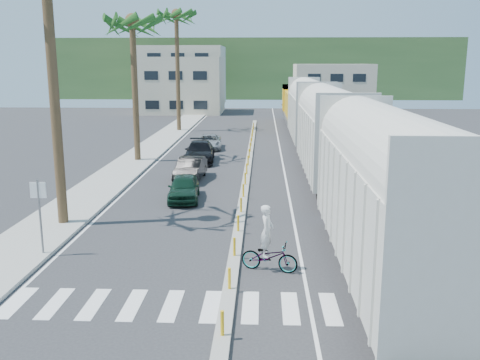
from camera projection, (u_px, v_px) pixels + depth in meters
The scene contains 16 objects.
ground at pixel (231, 280), 18.11m from camera, with size 140.00×140.00×0.00m, color #28282B.
sidewalk at pixel (144, 154), 42.85m from camera, with size 3.00×90.00×0.15m, color gray.
rails at pixel (310, 150), 45.21m from camera, with size 1.56×100.00×0.06m.
median at pixel (248, 166), 37.57m from camera, with size 0.45×60.00×0.85m.
crosswalk at pixel (227, 307), 16.16m from camera, with size 14.00×2.20×0.01m, color silver.
lane_markings at pixel (223, 155), 42.59m from camera, with size 9.42×90.00×0.01m.
freight_train at pixel (320, 126), 37.35m from camera, with size 3.00×60.94×5.85m.
palm_trees at pixel (137, 12), 38.28m from camera, with size 3.50×37.20×13.75m.
street_sign at pixel (39, 206), 19.95m from camera, with size 0.60×0.08×3.00m.
buildings at pixel (218, 80), 87.36m from camera, with size 38.00×27.00×10.00m.
hillside at pixel (259, 68), 114.39m from camera, with size 80.00×20.00×12.00m, color #385628.
car_lead at pixel (184, 188), 28.61m from camera, with size 1.92×4.08×1.35m, color black.
car_second at pixel (190, 169), 33.56m from camera, with size 1.74×4.33×1.40m, color black.
car_third at pixel (200, 152), 39.62m from camera, with size 2.43×5.34×1.52m, color black.
car_rear at pixel (209, 142), 45.74m from camera, with size 2.36×4.52×1.21m, color #ABAEB0.
cyclist at pixel (269, 250), 18.80m from camera, with size 1.75×2.39×2.41m.
Camera 1 is at (1.03, -16.93, 7.23)m, focal length 40.00 mm.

